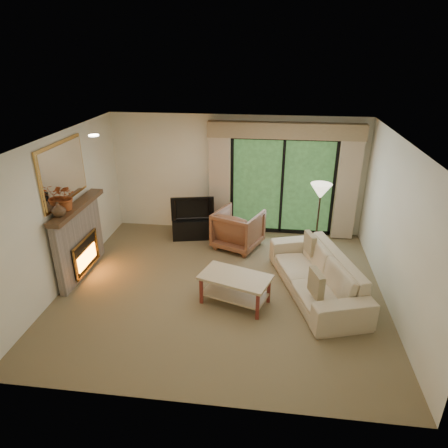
# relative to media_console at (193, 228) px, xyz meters

# --- Properties ---
(floor) EXTENTS (5.50, 5.50, 0.00)m
(floor) POSITION_rel_media_console_xyz_m (0.89, -1.95, -0.22)
(floor) COLOR olive
(floor) RESTS_ON ground
(ceiling) EXTENTS (5.50, 5.50, 0.00)m
(ceiling) POSITION_rel_media_console_xyz_m (0.89, -1.95, 2.38)
(ceiling) COLOR white
(ceiling) RESTS_ON ground
(wall_back) EXTENTS (5.00, 0.00, 5.00)m
(wall_back) POSITION_rel_media_console_xyz_m (0.89, 0.55, 1.08)
(wall_back) COLOR #F5EACB
(wall_back) RESTS_ON ground
(wall_front) EXTENTS (5.00, 0.00, 5.00)m
(wall_front) POSITION_rel_media_console_xyz_m (0.89, -4.45, 1.08)
(wall_front) COLOR #F5EACB
(wall_front) RESTS_ON ground
(wall_left) EXTENTS (0.00, 5.00, 5.00)m
(wall_left) POSITION_rel_media_console_xyz_m (-1.86, -1.95, 1.08)
(wall_left) COLOR #F5EACB
(wall_left) RESTS_ON ground
(wall_right) EXTENTS (0.00, 5.00, 5.00)m
(wall_right) POSITION_rel_media_console_xyz_m (3.64, -1.95, 1.08)
(wall_right) COLOR #F5EACB
(wall_right) RESTS_ON ground
(fireplace) EXTENTS (0.24, 1.70, 1.37)m
(fireplace) POSITION_rel_media_console_xyz_m (-1.74, -1.75, 0.46)
(fireplace) COLOR gray
(fireplace) RESTS_ON floor
(mirror) EXTENTS (0.07, 1.45, 1.02)m
(mirror) POSITION_rel_media_console_xyz_m (-1.82, -1.75, 1.73)
(mirror) COLOR tan
(mirror) RESTS_ON wall_left
(sliding_door) EXTENTS (2.26, 0.10, 2.16)m
(sliding_door) POSITION_rel_media_console_xyz_m (1.89, 0.50, 0.88)
(sliding_door) COLOR black
(sliding_door) RESTS_ON floor
(curtain_left) EXTENTS (0.45, 0.18, 2.35)m
(curtain_left) POSITION_rel_media_console_xyz_m (0.54, 0.39, 0.98)
(curtain_left) COLOR tan
(curtain_left) RESTS_ON floor
(curtain_right) EXTENTS (0.45, 0.18, 2.35)m
(curtain_right) POSITION_rel_media_console_xyz_m (3.24, 0.39, 0.98)
(curtain_right) COLOR tan
(curtain_right) RESTS_ON floor
(cornice) EXTENTS (3.20, 0.24, 0.32)m
(cornice) POSITION_rel_media_console_xyz_m (1.89, 0.41, 2.10)
(cornice) COLOR #937854
(cornice) RESTS_ON wall_back
(media_console) EXTENTS (0.96, 0.58, 0.45)m
(media_console) POSITION_rel_media_console_xyz_m (0.00, 0.00, 0.00)
(media_console) COLOR black
(media_console) RESTS_ON floor
(tv) EXTENTS (0.92, 0.31, 0.53)m
(tv) POSITION_rel_media_console_xyz_m (0.00, 0.00, 0.49)
(tv) COLOR black
(tv) RESTS_ON media_console
(armchair) EXTENTS (1.15, 1.16, 0.82)m
(armchair) POSITION_rel_media_console_xyz_m (1.02, -0.33, 0.18)
(armchair) COLOR brown
(armchair) RESTS_ON floor
(sofa) EXTENTS (1.62, 2.58, 0.70)m
(sofa) POSITION_rel_media_console_xyz_m (2.50, -1.85, 0.13)
(sofa) COLOR #C3AF8C
(sofa) RESTS_ON floor
(pillow_near) EXTENTS (0.22, 0.42, 0.41)m
(pillow_near) POSITION_rel_media_console_xyz_m (2.42, -2.55, 0.37)
(pillow_near) COLOR brown
(pillow_near) RESTS_ON sofa
(pillow_far) EXTENTS (0.20, 0.38, 0.37)m
(pillow_far) POSITION_rel_media_console_xyz_m (2.42, -1.16, 0.36)
(pillow_far) COLOR brown
(pillow_far) RESTS_ON sofa
(coffee_table) EXTENTS (1.25, 0.94, 0.50)m
(coffee_table) POSITION_rel_media_console_xyz_m (1.16, -2.34, 0.03)
(coffee_table) COLOR tan
(coffee_table) RESTS_ON floor
(floor_lamp) EXTENTS (0.51, 0.51, 1.51)m
(floor_lamp) POSITION_rel_media_console_xyz_m (2.60, -0.50, 0.53)
(floor_lamp) COLOR beige
(floor_lamp) RESTS_ON floor
(vase) EXTENTS (0.24, 0.24, 0.24)m
(vase) POSITION_rel_media_console_xyz_m (-1.72, -2.27, 1.27)
(vase) COLOR #4A3320
(vase) RESTS_ON fireplace
(branches) EXTENTS (0.45, 0.39, 0.47)m
(branches) POSITION_rel_media_console_xyz_m (-1.72, -2.01, 1.38)
(branches) COLOR #A0471E
(branches) RESTS_ON fireplace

